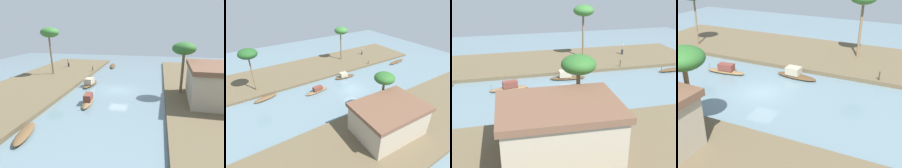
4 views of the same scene
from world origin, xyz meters
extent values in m
plane|color=slate|center=(0.00, 0.00, 0.00)|extent=(69.61, 69.61, 0.00)
cube|color=brown|center=(0.00, -12.12, 0.22)|extent=(45.38, 11.82, 0.44)
ellipsoid|color=brown|center=(-1.63, -4.55, 0.18)|extent=(4.59, 1.58, 0.36)
cube|color=tan|center=(-1.28, -4.58, 0.76)|extent=(1.58, 1.21, 0.80)
ellipsoid|color=brown|center=(14.30, -5.18, 0.25)|extent=(4.20, 1.90, 0.50)
ellipsoid|color=brown|center=(5.92, -2.48, 0.20)|extent=(4.60, 1.42, 0.41)
cube|color=brown|center=(5.80, -2.49, 0.76)|extent=(1.78, 1.01, 0.71)
cylinder|color=brown|center=(7.90, -2.27, 0.67)|extent=(0.07, 0.07, 0.61)
cylinder|color=#4C3823|center=(-9.74, -6.59, 0.90)|extent=(0.14, 0.14, 0.92)
cylinder|color=#7F6647|center=(-6.18, -12.87, 3.66)|extent=(0.31, 0.69, 6.44)
cylinder|color=#7F6647|center=(15.03, -8.78, 3.49)|extent=(0.24, 0.59, 6.11)
cylinder|color=brown|center=(0.78, 8.16, 2.94)|extent=(0.33, 0.37, 4.99)
ellipsoid|color=#2D6628|center=(0.78, 8.16, 6.00)|extent=(2.84, 2.84, 1.56)
camera|label=1|loc=(28.77, 5.10, 8.85)|focal=35.41mm
camera|label=2|loc=(18.42, 23.60, 17.56)|focal=29.82mm
camera|label=3|loc=(7.17, 29.42, 12.92)|focal=46.67mm
camera|label=4|loc=(-12.69, 21.01, 12.22)|focal=46.17mm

